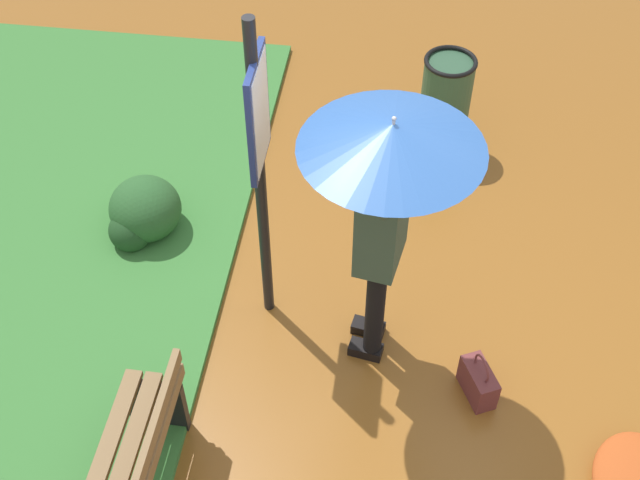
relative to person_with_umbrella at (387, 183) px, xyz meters
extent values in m
plane|color=brown|center=(0.07, 0.00, -1.55)|extent=(18.00, 18.00, 0.00)
cylinder|color=black|center=(-0.17, -0.01, -1.12)|extent=(0.12, 0.12, 0.86)
cylinder|color=black|center=(0.01, -0.01, -1.12)|extent=(0.12, 0.12, 0.86)
cube|color=black|center=(-0.17, -0.05, -1.51)|extent=(0.15, 0.24, 0.08)
cube|color=black|center=(0.01, -0.05, -1.51)|extent=(0.15, 0.24, 0.08)
cube|color=#334738|center=(-0.08, -0.01, -0.37)|extent=(0.42, 0.30, 0.64)
sphere|color=#8C664C|center=(-0.08, -0.01, 0.09)|extent=(0.20, 0.20, 0.20)
ellipsoid|color=black|center=(-0.08, -0.01, 0.12)|extent=(0.20, 0.20, 0.15)
cylinder|color=#334738|center=(-0.29, -0.04, -0.16)|extent=(0.18, 0.13, 0.18)
cylinder|color=#334738|center=(-0.25, -0.05, -0.07)|extent=(0.24, 0.11, 0.33)
cube|color=black|center=(-0.17, -0.03, 0.07)|extent=(0.07, 0.03, 0.14)
cylinder|color=#334738|center=(0.08, -0.01, -0.13)|extent=(0.11, 0.10, 0.09)
cylinder|color=#334738|center=(0.07, 0.00, -0.04)|extent=(0.10, 0.09, 0.23)
cylinder|color=#A5A5AD|center=(0.06, 0.01, 0.27)|extent=(0.02, 0.02, 0.41)
cone|color=#264C8C|center=(0.06, 0.01, 0.37)|extent=(0.96, 0.96, 0.16)
sphere|color=#A5A5AD|center=(0.06, 0.01, 0.48)|extent=(0.02, 0.02, 0.02)
cylinder|color=black|center=(-0.29, -0.75, -0.40)|extent=(0.07, 0.07, 2.30)
cube|color=navy|center=(-0.29, -0.74, 0.15)|extent=(0.44, 0.04, 0.70)
cube|color=silver|center=(-0.29, -0.72, 0.15)|extent=(0.38, 0.01, 0.64)
cube|color=brown|center=(0.22, 0.68, -1.43)|extent=(0.33, 0.26, 0.24)
torus|color=brown|center=(0.22, 0.68, -1.27)|extent=(0.17, 0.09, 0.18)
cube|color=black|center=(0.70, -1.25, -1.33)|extent=(0.06, 0.36, 0.44)
cube|color=brown|center=(1.34, -1.08, -0.99)|extent=(1.40, 0.05, 0.10)
cube|color=brown|center=(1.34, -1.08, -0.85)|extent=(1.40, 0.05, 0.10)
cylinder|color=#2D5138|center=(-2.20, 0.36, -1.15)|extent=(0.40, 0.40, 0.80)
torus|color=black|center=(-2.20, 0.36, -0.74)|extent=(0.42, 0.42, 0.04)
ellipsoid|color=#285628|center=(-0.88, -1.77, -1.31)|extent=(0.53, 0.53, 0.48)
ellipsoid|color=#1E421E|center=(-0.73, -1.85, -1.39)|extent=(0.32, 0.32, 0.32)
camera|label=1|loc=(3.18, 0.07, 2.98)|focal=46.24mm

